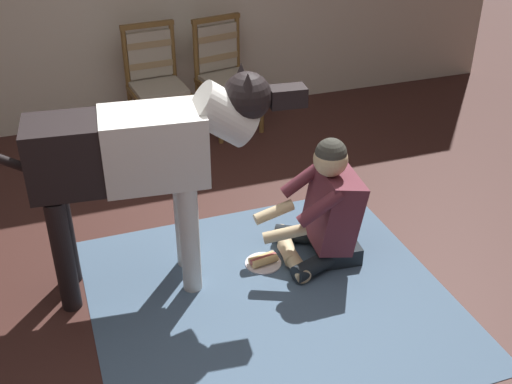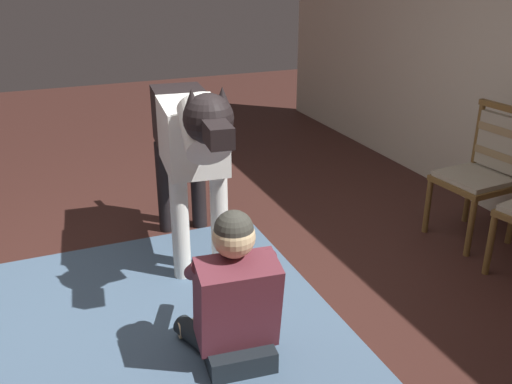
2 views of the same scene
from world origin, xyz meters
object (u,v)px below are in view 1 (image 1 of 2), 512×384
Objects in this scene: dining_chair_right_of_pair at (224,69)px; hot_dog_on_plate at (263,261)px; dining_chair_left_of_pair at (155,77)px; person_sitting_on_floor at (325,211)px; large_dog at (144,155)px.

dining_chair_right_of_pair reaches higher than hot_dog_on_plate.
dining_chair_right_of_pair is at bearing -0.15° from dining_chair_left_of_pair.
dining_chair_right_of_pair is at bearing 89.80° from person_sitting_on_floor.
large_dog is at bearing -117.88° from dining_chair_right_of_pair.
large_dog reaches higher than hot_dog_on_plate.
dining_chair_left_of_pair is 1.00× the size of dining_chair_right_of_pair.
dining_chair_left_of_pair is 2.24m from person_sitting_on_floor.
dining_chair_right_of_pair reaches higher than person_sitting_on_floor.
person_sitting_on_floor is at bearing -74.24° from dining_chair_left_of_pair.
dining_chair_left_of_pair is 2.18m from hot_dog_on_plate.
dining_chair_left_of_pair reaches higher than person_sitting_on_floor.
dining_chair_left_of_pair is 1.18× the size of person_sitting_on_floor.
dining_chair_left_of_pair is 4.25× the size of hot_dog_on_plate.
hot_dog_on_plate is (0.21, -2.11, -0.52)m from dining_chair_left_of_pair.
hot_dog_on_plate is (0.68, -0.07, -0.83)m from large_dog.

